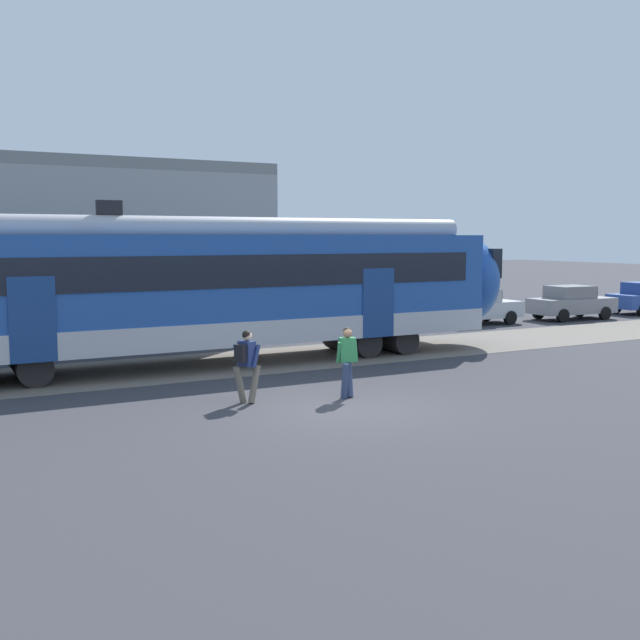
% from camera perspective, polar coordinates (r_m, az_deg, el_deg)
% --- Properties ---
extents(ground_plane, '(160.00, 160.00, 0.00)m').
position_cam_1_polar(ground_plane, '(16.60, 1.79, -6.69)').
color(ground_plane, '#38383D').
extents(pedestrian_navy, '(0.71, 0.53, 1.67)m').
position_cam_1_polar(pedestrian_navy, '(16.90, -5.65, -3.06)').
color(pedestrian_navy, '#6B6051').
rests_on(pedestrian_navy, ground).
extents(pedestrian_green, '(0.62, 0.60, 1.67)m').
position_cam_1_polar(pedestrian_green, '(17.41, 2.09, -2.85)').
color(pedestrian_green, navy).
rests_on(pedestrian_green, ground).
extents(parked_car_silver, '(4.00, 1.77, 1.54)m').
position_cam_1_polar(parked_car_silver, '(32.73, 11.75, 1.02)').
color(parked_car_silver, '#B7BABF').
rests_on(parked_car_silver, ground).
extents(parked_car_grey, '(4.08, 1.92, 1.54)m').
position_cam_1_polar(parked_car_grey, '(35.88, 18.61, 1.28)').
color(parked_car_grey, gray).
rests_on(parked_car_grey, ground).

